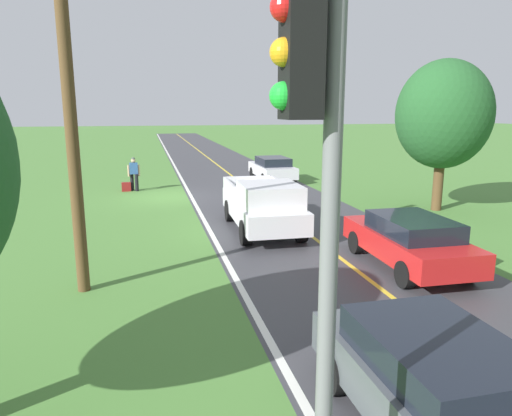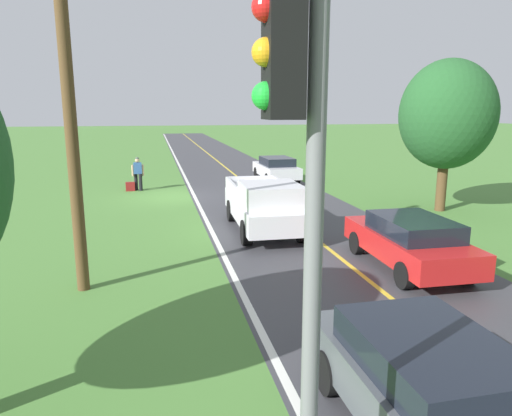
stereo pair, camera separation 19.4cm
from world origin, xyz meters
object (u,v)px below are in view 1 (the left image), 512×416
(sedan_mid_oncoming, at_px, (409,240))
(utility_pole_roadside, at_px, (69,104))
(suitcase_carried, at_px, (126,187))
(hitchhiker_walking, at_px, (134,172))
(pickup_truck_passing, at_px, (264,205))
(tree_far_side_near, at_px, (444,115))
(sedan_ahead_same_lane, at_px, (443,390))
(traffic_light_mast, at_px, (314,188))
(sedan_near_oncoming, at_px, (272,168))

(sedan_mid_oncoming, bearing_deg, utility_pole_roadside, -1.75)
(suitcase_carried, distance_m, utility_pole_roadside, 14.33)
(hitchhiker_walking, relative_size, pickup_truck_passing, 0.32)
(tree_far_side_near, bearing_deg, utility_pole_roadside, 24.24)
(hitchhiker_walking, distance_m, sedan_mid_oncoming, 15.92)
(sedan_mid_oncoming, bearing_deg, pickup_truck_passing, -56.99)
(sedan_ahead_same_lane, height_order, utility_pole_roadside, utility_pole_roadside)
(utility_pole_roadside, bearing_deg, sedan_mid_oncoming, 178.25)
(traffic_light_mast, bearing_deg, sedan_ahead_same_lane, -154.99)
(traffic_light_mast, height_order, sedan_ahead_same_lane, traffic_light_mast)
(suitcase_carried, bearing_deg, sedan_ahead_same_lane, 8.34)
(suitcase_carried, relative_size, sedan_ahead_same_lane, 0.11)
(sedan_near_oncoming, bearing_deg, pickup_truck_passing, 73.40)
(hitchhiker_walking, height_order, sedan_near_oncoming, hitchhiker_walking)
(sedan_near_oncoming, distance_m, sedan_mid_oncoming, 15.74)
(hitchhiker_walking, bearing_deg, utility_pole_roadside, 86.21)
(suitcase_carried, relative_size, utility_pole_roadside, 0.05)
(suitcase_carried, xyz_separation_m, sedan_ahead_same_lane, (-4.52, 20.22, 0.52))
(hitchhiker_walking, relative_size, sedan_mid_oncoming, 0.39)
(tree_far_side_near, bearing_deg, suitcase_carried, -30.89)
(pickup_truck_passing, distance_m, sedan_near_oncoming, 11.79)
(suitcase_carried, bearing_deg, sedan_mid_oncoming, 24.85)
(hitchhiker_walking, height_order, sedan_ahead_same_lane, hitchhiker_walking)
(sedan_near_oncoming, height_order, sedan_mid_oncoming, same)
(traffic_light_mast, distance_m, tree_far_side_near, 17.12)
(traffic_light_mast, xyz_separation_m, sedan_mid_oncoming, (-5.42, -7.23, -2.80))
(pickup_truck_passing, height_order, sedan_mid_oncoming, pickup_truck_passing)
(hitchhiker_walking, bearing_deg, sedan_near_oncoming, -168.31)
(sedan_ahead_same_lane, xyz_separation_m, sedan_mid_oncoming, (-3.27, -6.23, 0.00))
(sedan_near_oncoming, xyz_separation_m, sedan_mid_oncoming, (0.49, 15.73, 0.00))
(traffic_light_mast, bearing_deg, suitcase_carried, -83.61)
(traffic_light_mast, height_order, sedan_near_oncoming, traffic_light_mast)
(utility_pole_roadside, bearing_deg, sedan_ahead_same_lane, 127.79)
(pickup_truck_passing, distance_m, sedan_ahead_same_lane, 10.67)
(traffic_light_mast, xyz_separation_m, tree_far_side_near, (-10.51, -13.51, 0.39))
(traffic_light_mast, distance_m, sedan_mid_oncoming, 9.46)
(tree_far_side_near, distance_m, sedan_mid_oncoming, 8.69)
(hitchhiker_walking, xyz_separation_m, sedan_ahead_same_lane, (-4.11, 20.33, -0.23))
(sedan_near_oncoming, bearing_deg, sedan_ahead_same_lane, 80.28)
(hitchhiker_walking, xyz_separation_m, utility_pole_roadside, (0.92, 13.85, 3.30))
(tree_far_side_near, height_order, utility_pole_roadside, utility_pole_roadside)
(traffic_light_mast, distance_m, utility_pole_roadside, 8.05)
(pickup_truck_passing, distance_m, sedan_mid_oncoming, 5.29)
(pickup_truck_passing, xyz_separation_m, tree_far_side_near, (-7.97, -1.85, 2.97))
(sedan_ahead_same_lane, distance_m, sedan_mid_oncoming, 7.04)
(sedan_ahead_same_lane, height_order, sedan_mid_oncoming, same)
(traffic_light_mast, height_order, sedan_mid_oncoming, traffic_light_mast)
(pickup_truck_passing, relative_size, sedan_mid_oncoming, 1.23)
(sedan_ahead_same_lane, bearing_deg, utility_pole_roadside, -52.21)
(hitchhiker_walking, xyz_separation_m, traffic_light_mast, (-1.96, 21.33, 2.57))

